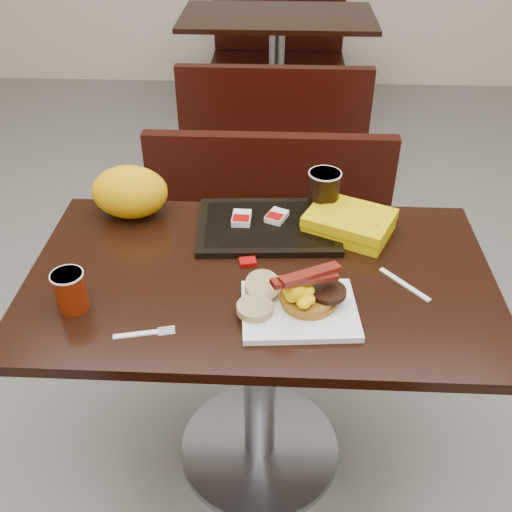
{
  "coord_description": "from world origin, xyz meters",
  "views": [
    {
      "loc": [
        0.04,
        -1.18,
        1.68
      ],
      "look_at": [
        -0.01,
        -0.02,
        0.82
      ],
      "focal_mm": 40.85,
      "sensor_mm": 36.0,
      "label": 1
    }
  ],
  "objects_px": {
    "bench_near_n": "(267,242)",
    "platter": "(299,310)",
    "bench_far_s": "(274,120)",
    "coffee_cup_far": "(324,192)",
    "hashbrown_sleeve_right": "(277,216)",
    "coffee_cup_near": "(70,291)",
    "tray": "(268,226)",
    "fork": "(135,334)",
    "pancake_stack": "(309,298)",
    "clamshell": "(349,223)",
    "hashbrown_sleeve_left": "(242,218)",
    "knife": "(404,284)",
    "table_far": "(276,75)",
    "bench_far_n": "(278,45)",
    "table_near": "(260,373)",
    "paper_bag": "(130,192)"
  },
  "relations": [
    {
      "from": "bench_far_s",
      "to": "coffee_cup_far",
      "type": "height_order",
      "value": "coffee_cup_far"
    },
    {
      "from": "platter",
      "to": "table_far",
      "type": "bearing_deg",
      "value": 87.33
    },
    {
      "from": "table_far",
      "to": "pancake_stack",
      "type": "distance_m",
      "value": 2.76
    },
    {
      "from": "knife",
      "to": "tray",
      "type": "xyz_separation_m",
      "value": [
        -0.35,
        0.24,
        0.01
      ]
    },
    {
      "from": "bench_far_n",
      "to": "pancake_stack",
      "type": "xyz_separation_m",
      "value": [
        0.12,
        -3.43,
        0.42
      ]
    },
    {
      "from": "bench_far_s",
      "to": "fork",
      "type": "relative_size",
      "value": 7.18
    },
    {
      "from": "table_near",
      "to": "clamshell",
      "type": "xyz_separation_m",
      "value": [
        0.24,
        0.2,
        0.41
      ]
    },
    {
      "from": "coffee_cup_near",
      "to": "fork",
      "type": "xyz_separation_m",
      "value": [
        0.17,
        -0.09,
        -0.05
      ]
    },
    {
      "from": "knife",
      "to": "clamshell",
      "type": "relative_size",
      "value": 0.7
    },
    {
      "from": "bench_near_n",
      "to": "bench_far_n",
      "type": "height_order",
      "value": "same"
    },
    {
      "from": "bench_far_s",
      "to": "platter",
      "type": "xyz_separation_m",
      "value": [
        0.1,
        -2.05,
        0.4
      ]
    },
    {
      "from": "platter",
      "to": "clamshell",
      "type": "relative_size",
      "value": 1.18
    },
    {
      "from": "pancake_stack",
      "to": "hashbrown_sleeve_right",
      "type": "distance_m",
      "value": 0.37
    },
    {
      "from": "bench_far_n",
      "to": "knife",
      "type": "xyz_separation_m",
      "value": [
        0.36,
        -3.33,
        0.39
      ]
    },
    {
      "from": "table_far",
      "to": "pancake_stack",
      "type": "relative_size",
      "value": 9.04
    },
    {
      "from": "bench_far_n",
      "to": "fork",
      "type": "distance_m",
      "value": 3.57
    },
    {
      "from": "hashbrown_sleeve_left",
      "to": "coffee_cup_far",
      "type": "distance_m",
      "value": 0.25
    },
    {
      "from": "bench_near_n",
      "to": "coffee_cup_far",
      "type": "height_order",
      "value": "coffee_cup_far"
    },
    {
      "from": "bench_far_s",
      "to": "fork",
      "type": "height_order",
      "value": "fork"
    },
    {
      "from": "bench_far_s",
      "to": "clamshell",
      "type": "xyz_separation_m",
      "value": [
        0.24,
        -1.7,
        0.42
      ]
    },
    {
      "from": "platter",
      "to": "bench_near_n",
      "type": "bearing_deg",
      "value": 91.89
    },
    {
      "from": "hashbrown_sleeve_left",
      "to": "hashbrown_sleeve_right",
      "type": "xyz_separation_m",
      "value": [
        0.1,
        0.02,
        -0.0
      ]
    },
    {
      "from": "platter",
      "to": "knife",
      "type": "xyz_separation_m",
      "value": [
        0.27,
        0.12,
        -0.01
      ]
    },
    {
      "from": "coffee_cup_near",
      "to": "coffee_cup_far",
      "type": "bearing_deg",
      "value": 35.98
    },
    {
      "from": "pancake_stack",
      "to": "coffee_cup_far",
      "type": "bearing_deg",
      "value": 83.0
    },
    {
      "from": "bench_far_n",
      "to": "fork",
      "type": "relative_size",
      "value": 7.18
    },
    {
      "from": "coffee_cup_far",
      "to": "hashbrown_sleeve_right",
      "type": "bearing_deg",
      "value": -156.61
    },
    {
      "from": "platter",
      "to": "fork",
      "type": "xyz_separation_m",
      "value": [
        -0.37,
        -0.09,
        -0.01
      ]
    },
    {
      "from": "fork",
      "to": "paper_bag",
      "type": "xyz_separation_m",
      "value": [
        -0.12,
        0.51,
        0.07
      ]
    },
    {
      "from": "knife",
      "to": "hashbrown_sleeve_right",
      "type": "xyz_separation_m",
      "value": [
        -0.33,
        0.26,
        0.03
      ]
    },
    {
      "from": "bench_near_n",
      "to": "bench_far_n",
      "type": "bearing_deg",
      "value": 90.0
    },
    {
      "from": "paper_bag",
      "to": "platter",
      "type": "bearing_deg",
      "value": -40.36
    },
    {
      "from": "clamshell",
      "to": "pancake_stack",
      "type": "bearing_deg",
      "value": -85.54
    },
    {
      "from": "coffee_cup_far",
      "to": "platter",
      "type": "bearing_deg",
      "value": -99.46
    },
    {
      "from": "tray",
      "to": "table_far",
      "type": "bearing_deg",
      "value": 86.8
    },
    {
      "from": "knife",
      "to": "hashbrown_sleeve_left",
      "type": "distance_m",
      "value": 0.49
    },
    {
      "from": "tray",
      "to": "clamshell",
      "type": "distance_m",
      "value": 0.23
    },
    {
      "from": "hashbrown_sleeve_right",
      "to": "hashbrown_sleeve_left",
      "type": "bearing_deg",
      "value": -147.11
    },
    {
      "from": "bench_near_n",
      "to": "bench_far_n",
      "type": "distance_m",
      "value": 2.6
    },
    {
      "from": "tray",
      "to": "hashbrown_sleeve_right",
      "type": "xyz_separation_m",
      "value": [
        0.02,
        0.03,
        0.02
      ]
    },
    {
      "from": "table_far",
      "to": "bench_far_s",
      "type": "relative_size",
      "value": 1.2
    },
    {
      "from": "coffee_cup_near",
      "to": "tray",
      "type": "xyz_separation_m",
      "value": [
        0.45,
        0.36,
        -0.04
      ]
    },
    {
      "from": "hashbrown_sleeve_right",
      "to": "coffee_cup_near",
      "type": "bearing_deg",
      "value": -116.91
    },
    {
      "from": "clamshell",
      "to": "table_near",
      "type": "bearing_deg",
      "value": -115.13
    },
    {
      "from": "tray",
      "to": "hashbrown_sleeve_left",
      "type": "bearing_deg",
      "value": 169.04
    },
    {
      "from": "table_near",
      "to": "fork",
      "type": "relative_size",
      "value": 8.61
    },
    {
      "from": "table_near",
      "to": "hashbrown_sleeve_right",
      "type": "xyz_separation_m",
      "value": [
        0.04,
        0.23,
        0.4
      ]
    },
    {
      "from": "hashbrown_sleeve_right",
      "to": "pancake_stack",
      "type": "bearing_deg",
      "value": -52.89
    },
    {
      "from": "coffee_cup_far",
      "to": "fork",
      "type": "bearing_deg",
      "value": -129.97
    },
    {
      "from": "bench_near_n",
      "to": "platter",
      "type": "distance_m",
      "value": 0.94
    }
  ]
}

